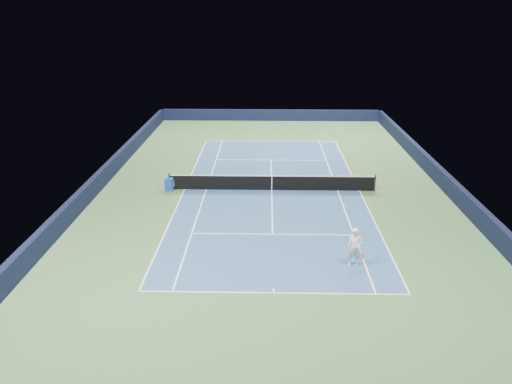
{
  "coord_description": "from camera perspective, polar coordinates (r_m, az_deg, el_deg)",
  "views": [
    {
      "loc": [
        -0.33,
        -29.27,
        10.95
      ],
      "look_at": [
        -0.92,
        -3.0,
        1.0
      ],
      "focal_mm": 35.0,
      "sensor_mm": 36.0,
      "label": 1
    }
  ],
  "objects": [
    {
      "name": "sideline_singles_right",
      "position": [
        31.57,
        9.3,
        0.17
      ],
      "size": [
        0.08,
        23.77,
        0.0
      ],
      "primitive_type": "cube",
      "color": "white",
      "rests_on": "ground"
    },
    {
      "name": "center_mark_far",
      "position": [
        42.44,
        1.69,
        5.79
      ],
      "size": [
        0.08,
        0.3,
        0.0
      ],
      "primitive_type": "cube",
      "color": "white",
      "rests_on": "ground"
    },
    {
      "name": "center_mark_near",
      "position": [
        20.67,
        2.04,
        -11.23
      ],
      "size": [
        0.08,
        0.3,
        0.0
      ],
      "primitive_type": "cube",
      "color": "white",
      "rests_on": "ground"
    },
    {
      "name": "ground",
      "position": [
        31.26,
        1.8,
        0.22
      ],
      "size": [
        40.0,
        40.0,
        0.0
      ],
      "primitive_type": "plane",
      "color": "#395D32",
      "rests_on": "ground"
    },
    {
      "name": "sideline_doubles_right",
      "position": [
        31.79,
        11.74,
        0.15
      ],
      "size": [
        0.08,
        23.77,
        0.0
      ],
      "primitive_type": "cube",
      "color": "white",
      "rests_on": "ground"
    },
    {
      "name": "center_service_line",
      "position": [
        31.25,
        1.81,
        0.23
      ],
      "size": [
        0.08,
        12.8,
        0.0
      ],
      "primitive_type": "cube",
      "color": "white",
      "rests_on": "ground"
    },
    {
      "name": "tennis_player",
      "position": [
        22.53,
        11.22,
        -6.22
      ],
      "size": [
        0.81,
        1.26,
        2.16
      ],
      "color": "white",
      "rests_on": "ground"
    },
    {
      "name": "wall_far",
      "position": [
        50.19,
        1.65,
        8.77
      ],
      "size": [
        22.0,
        0.35,
        1.1
      ],
      "primitive_type": "cube",
      "color": "black",
      "rests_on": "ground"
    },
    {
      "name": "service_line_far",
      "position": [
        37.31,
        1.74,
        3.68
      ],
      "size": [
        8.23,
        0.08,
        0.0
      ],
      "primitive_type": "cube",
      "color": "white",
      "rests_on": "ground"
    },
    {
      "name": "sponsor_cube",
      "position": [
        31.58,
        -9.87,
        0.9
      ],
      "size": [
        0.59,
        0.48,
        0.8
      ],
      "color": "#1C41AA",
      "rests_on": "ground"
    },
    {
      "name": "wall_left",
      "position": [
        32.79,
        -17.46,
        1.26
      ],
      "size": [
        0.35,
        40.0,
        1.1
      ],
      "primitive_type": "cube",
      "color": "black",
      "rests_on": "ground"
    },
    {
      "name": "court_surface",
      "position": [
        31.25,
        1.81,
        0.22
      ],
      "size": [
        10.97,
        23.77,
        0.01
      ],
      "primitive_type": "cube",
      "color": "#2C4C7B",
      "rests_on": "ground"
    },
    {
      "name": "baseline_near",
      "position": [
        20.55,
        2.04,
        -11.45
      ],
      "size": [
        10.97,
        0.08,
        0.0
      ],
      "primitive_type": "cube",
      "color": "white",
      "rests_on": "ground"
    },
    {
      "name": "sideline_doubles_left",
      "position": [
        31.67,
        -8.17,
        0.31
      ],
      "size": [
        0.08,
        23.77,
        0.0
      ],
      "primitive_type": "cube",
      "color": "white",
      "rests_on": "ground"
    },
    {
      "name": "sideline_singles_left",
      "position": [
        31.48,
        -5.71,
        0.29
      ],
      "size": [
        0.08,
        23.77,
        0.0
      ],
      "primitive_type": "cube",
      "color": "white",
      "rests_on": "ground"
    },
    {
      "name": "baseline_far",
      "position": [
        42.59,
        1.69,
        5.84
      ],
      "size": [
        10.97,
        0.08,
        0.0
      ],
      "primitive_type": "cube",
      "color": "white",
      "rests_on": "ground"
    },
    {
      "name": "service_line_near",
      "position": [
        25.36,
        1.91,
        -4.84
      ],
      "size": [
        8.23,
        0.08,
        0.0
      ],
      "primitive_type": "cube",
      "color": "white",
      "rests_on": "ground"
    },
    {
      "name": "wall_right",
      "position": [
        33.01,
        20.96,
        0.95
      ],
      "size": [
        0.35,
        40.0,
        1.1
      ],
      "primitive_type": "cube",
      "color": "black",
      "rests_on": "ground"
    },
    {
      "name": "tennis_net",
      "position": [
        31.08,
        1.82,
        1.09
      ],
      "size": [
        12.9,
        0.1,
        1.07
      ],
      "color": "black",
      "rests_on": "ground"
    }
  ]
}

